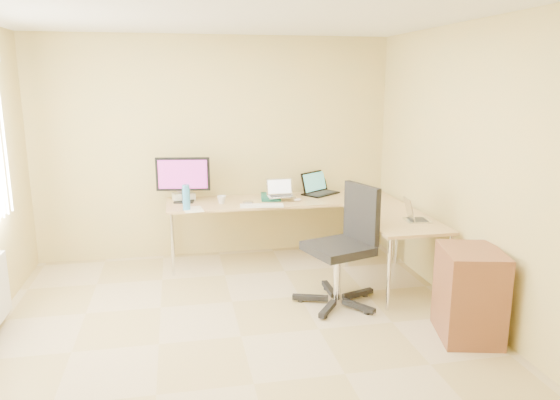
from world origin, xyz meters
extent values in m
plane|color=#C6B18B|center=(0.00, 0.00, 0.00)|extent=(4.50, 4.50, 0.00)
plane|color=white|center=(0.00, 0.00, 2.60)|extent=(4.50, 4.50, 0.00)
plane|color=#DBBE68|center=(0.00, 2.25, 1.30)|extent=(4.50, 0.00, 4.50)
plane|color=#DBBE68|center=(0.00, -2.25, 1.30)|extent=(4.50, 0.00, 4.50)
plane|color=#DBBE68|center=(2.10, 0.00, 1.30)|extent=(0.00, 4.50, 4.50)
cube|color=tan|center=(0.72, 1.85, 0.36)|extent=(2.65, 0.70, 0.73)
cube|color=tan|center=(1.70, 0.85, 0.36)|extent=(0.70, 1.30, 0.73)
cube|color=black|center=(-0.40, 1.94, 0.99)|extent=(0.63, 0.28, 0.52)
cube|color=#165643|center=(0.60, 1.91, 0.76)|extent=(0.26, 0.33, 0.05)
cube|color=silver|center=(0.69, 1.78, 0.88)|extent=(0.31, 0.24, 0.20)
cube|color=black|center=(1.24, 2.05, 0.87)|extent=(0.54, 0.51, 0.27)
cube|color=white|center=(0.43, 1.55, 0.74)|extent=(0.49, 0.18, 0.02)
ellipsoid|color=white|center=(0.88, 1.74, 0.75)|extent=(0.10, 0.08, 0.03)
imported|color=white|center=(0.01, 1.78, 0.78)|extent=(0.12, 0.12, 0.09)
cylinder|color=silver|center=(0.30, 1.70, 0.75)|extent=(0.14, 0.14, 0.03)
cylinder|color=#3886BF|center=(-0.38, 1.55, 0.87)|extent=(0.08, 0.08, 0.28)
cube|color=white|center=(-0.31, 1.55, 0.73)|extent=(0.22, 0.30, 0.01)
cube|color=beige|center=(-0.40, 2.05, 0.77)|extent=(0.27, 0.22, 0.09)
cylinder|color=beige|center=(-0.40, 2.05, 0.87)|extent=(0.23, 0.23, 0.28)
cylinder|color=black|center=(1.42, 1.55, 0.79)|extent=(0.09, 0.09, 0.12)
cube|color=silver|center=(1.85, 0.65, 0.82)|extent=(0.30, 0.25, 0.19)
cube|color=black|center=(0.98, 0.49, 0.50)|extent=(0.87, 0.87, 1.15)
cube|color=brown|center=(1.85, -0.35, 0.36)|extent=(0.58, 0.66, 0.79)
camera|label=1|loc=(-0.47, -4.02, 2.09)|focal=33.81mm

